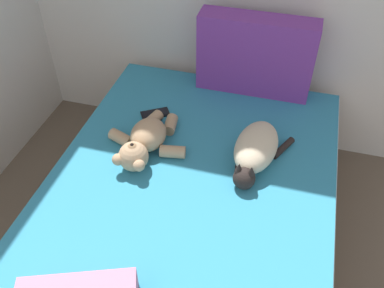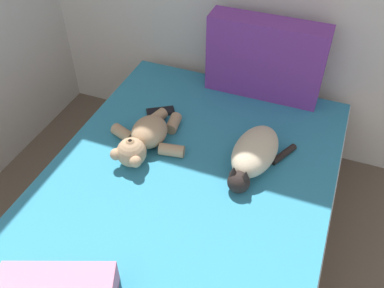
{
  "view_description": "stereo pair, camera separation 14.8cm",
  "coord_description": "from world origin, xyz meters",
  "px_view_note": "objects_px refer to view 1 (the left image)",
  "views": [
    {
      "loc": [
        1.6,
        1.44,
        1.87
      ],
      "look_at": [
        1.21,
        2.87,
        0.51
      ],
      "focal_mm": 39.14,
      "sensor_mm": 36.0,
      "label": 1
    },
    {
      "loc": [
        1.74,
        1.48,
        1.87
      ],
      "look_at": [
        1.21,
        2.87,
        0.51
      ],
      "focal_mm": 39.14,
      "sensor_mm": 36.0,
      "label": 2
    }
  ],
  "objects_px": {
    "cat": "(255,150)",
    "teddy_bear": "(144,142)",
    "bed": "(186,226)",
    "patterned_cushion": "(255,55)",
    "cell_phone": "(155,114)"
  },
  "relations": [
    {
      "from": "patterned_cushion",
      "to": "cell_phone",
      "type": "distance_m",
      "value": 0.63
    },
    {
      "from": "bed",
      "to": "teddy_bear",
      "type": "bearing_deg",
      "value": 142.57
    },
    {
      "from": "bed",
      "to": "cat",
      "type": "xyz_separation_m",
      "value": [
        0.25,
        0.27,
        0.31
      ]
    },
    {
      "from": "bed",
      "to": "cell_phone",
      "type": "height_order",
      "value": "cell_phone"
    },
    {
      "from": "patterned_cushion",
      "to": "cat",
      "type": "height_order",
      "value": "patterned_cushion"
    },
    {
      "from": "cat",
      "to": "teddy_bear",
      "type": "distance_m",
      "value": 0.52
    },
    {
      "from": "bed",
      "to": "patterned_cushion",
      "type": "relative_size",
      "value": 3.07
    },
    {
      "from": "cell_phone",
      "to": "cat",
      "type": "bearing_deg",
      "value": -20.24
    },
    {
      "from": "teddy_bear",
      "to": "bed",
      "type": "bearing_deg",
      "value": -37.43
    },
    {
      "from": "cell_phone",
      "to": "patterned_cushion",
      "type": "bearing_deg",
      "value": 39.35
    },
    {
      "from": "patterned_cushion",
      "to": "teddy_bear",
      "type": "distance_m",
      "value": 0.79
    },
    {
      "from": "cat",
      "to": "teddy_bear",
      "type": "height_order",
      "value": "cat"
    },
    {
      "from": "teddy_bear",
      "to": "cell_phone",
      "type": "relative_size",
      "value": 2.79
    },
    {
      "from": "cat",
      "to": "teddy_bear",
      "type": "bearing_deg",
      "value": -171.7
    },
    {
      "from": "teddy_bear",
      "to": "cell_phone",
      "type": "bearing_deg",
      "value": 99.72
    }
  ]
}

